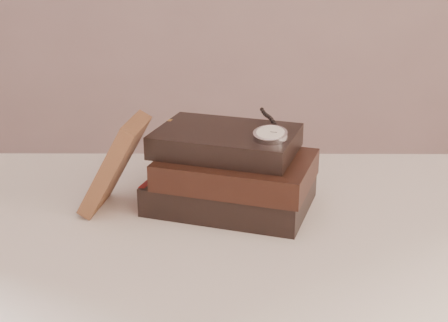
{
  "coord_description": "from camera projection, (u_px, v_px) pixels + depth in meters",
  "views": [
    {
      "loc": [
        0.02,
        -0.51,
        1.17
      ],
      "look_at": [
        0.01,
        0.41,
        0.82
      ],
      "focal_mm": 51.3,
      "sensor_mm": 36.0,
      "label": 1
    }
  ],
  "objects": [
    {
      "name": "book_stack",
      "position": [
        231.0,
        172.0,
        0.99
      ],
      "size": [
        0.28,
        0.24,
        0.12
      ],
      "color": "black",
      "rests_on": "table"
    },
    {
      "name": "table",
      "position": [
        214.0,
        276.0,
        0.98
      ],
      "size": [
        1.0,
        0.6,
        0.75
      ],
      "color": "silver",
      "rests_on": "ground"
    },
    {
      "name": "journal",
      "position": [
        115.0,
        164.0,
        0.97
      ],
      "size": [
        0.11,
        0.11,
        0.15
      ],
      "primitive_type": "cube",
      "rotation": [
        0.0,
        0.51,
        -0.15
      ],
      "color": "#4A2C1C",
      "rests_on": "table"
    },
    {
      "name": "eyeglasses",
      "position": [
        197.0,
        143.0,
        1.08
      ],
      "size": [
        0.13,
        0.14,
        0.05
      ],
      "color": "silver",
      "rests_on": "book_stack"
    },
    {
      "name": "pocket_watch",
      "position": [
        270.0,
        133.0,
        0.94
      ],
      "size": [
        0.06,
        0.16,
        0.02
      ],
      "color": "silver",
      "rests_on": "book_stack"
    }
  ]
}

